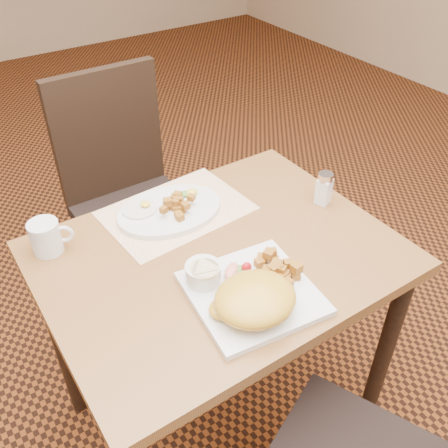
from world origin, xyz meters
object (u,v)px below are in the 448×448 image
Objects in this scene: table at (219,282)px; coffee_mug at (47,237)px; chair_far at (127,188)px; salt_shaker at (324,188)px; plate_oval at (170,211)px; plate_square at (252,293)px.

table is 0.47m from coffee_mug.
chair_far is at bearing 86.66° from table.
salt_shaker is 0.77m from coffee_mug.
plate_oval is (-0.07, -0.49, 0.22)m from chair_far.
chair_far is 0.55m from plate_oval.
table is at bearing 83.09° from plate_square.
plate_square is at bearing -51.18° from coffee_mug.
plate_oval is 3.05× the size of salt_shaker.
plate_oval is 2.84× the size of coffee_mug.
chair_far is at bearing 48.72° from coffee_mug.
table is at bearing -177.51° from salt_shaker.
chair_far is 0.81m from salt_shaker.
plate_square is at bearing -96.91° from table.
chair_far is (0.04, 0.71, -0.10)m from table.
chair_far is 0.66m from coffee_mug.
plate_square reaches higher than table.
plate_square is 0.39m from plate_oval.
plate_oval is at bearing -5.65° from coffee_mug.
plate_oval is at bearing 96.58° from table.
coffee_mug is at bearing 48.46° from chair_far.
chair_far is at bearing 82.31° from plate_oval.
coffee_mug is at bearing 128.82° from plate_square.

